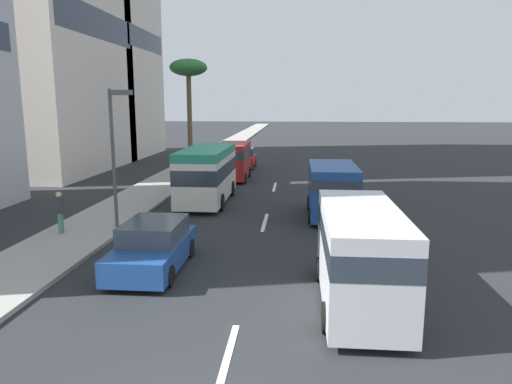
{
  "coord_description": "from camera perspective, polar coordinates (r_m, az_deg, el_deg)",
  "views": [
    {
      "loc": [
        -5.92,
        -1.38,
        5.23
      ],
      "look_at": [
        16.0,
        0.53,
        1.08
      ],
      "focal_mm": 33.22,
      "sensor_mm": 36.0,
      "label": 1
    }
  ],
  "objects": [
    {
      "name": "car_lead",
      "position": [
        38.81,
        -1.55,
        4.07
      ],
      "size": [
        4.07,
        1.92,
        1.62
      ],
      "rotation": [
        0.0,
        0.0,
        3.14
      ],
      "color": "#A51E1E",
      "rests_on": "ground_plane"
    },
    {
      "name": "street_lamp",
      "position": [
        20.02,
        -16.58,
        5.91
      ],
      "size": [
        0.24,
        0.97,
        5.64
      ],
      "color": "#4C4C51",
      "rests_on": "sidewalk_right"
    },
    {
      "name": "lane_stripe_far",
      "position": [
        29.91,
        2.25,
        0.61
      ],
      "size": [
        3.2,
        0.16,
        0.01
      ],
      "primitive_type": "cube",
      "color": "silver",
      "rests_on": "ground_plane"
    },
    {
      "name": "lane_stripe_mid",
      "position": [
        21.1,
        1.07,
        -3.66
      ],
      "size": [
        3.2,
        0.16,
        0.01
      ],
      "primitive_type": "cube",
      "color": "silver",
      "rests_on": "ground_plane"
    },
    {
      "name": "ground_plane",
      "position": [
        37.81,
        2.83,
        2.71
      ],
      "size": [
        198.0,
        198.0,
        0.0
      ],
      "primitive_type": "plane",
      "color": "#26282B"
    },
    {
      "name": "van_fourth",
      "position": [
        22.09,
        9.19,
        0.54
      ],
      "size": [
        4.68,
        2.23,
        2.44
      ],
      "color": "#1E478C",
      "rests_on": "ground_plane"
    },
    {
      "name": "van_sixth",
      "position": [
        12.6,
        12.43,
        -6.95
      ],
      "size": [
        5.4,
        2.06,
        2.57
      ],
      "color": "silver",
      "rests_on": "ground_plane"
    },
    {
      "name": "lane_stripe_near",
      "position": [
        10.34,
        -3.61,
        -19.71
      ],
      "size": [
        3.2,
        0.16,
        0.01
      ],
      "primitive_type": "cube",
      "color": "silver",
      "rests_on": "ground_plane"
    },
    {
      "name": "car_fifth",
      "position": [
        15.47,
        -12.29,
        -6.48
      ],
      "size": [
        4.31,
        1.97,
        1.54
      ],
      "rotation": [
        0.0,
        0.0,
        3.14
      ],
      "color": "#1E478C",
      "rests_on": "ground_plane"
    },
    {
      "name": "pedestrian_near_lamp",
      "position": [
        20.11,
        -22.55,
        -2.1
      ],
      "size": [
        0.3,
        0.33,
        1.67
      ],
      "rotation": [
        0.0,
        0.0,
        4.78
      ],
      "color": "#4C8C66",
      "rests_on": "sidewalk_right"
    },
    {
      "name": "minibus_third",
      "position": [
        25.22,
        -5.91,
        2.34
      ],
      "size": [
        6.69,
        2.33,
        2.9
      ],
      "rotation": [
        0.0,
        0.0,
        3.14
      ],
      "color": "silver",
      "rests_on": "ground_plane"
    },
    {
      "name": "van_second",
      "position": [
        32.67,
        -2.83,
        3.99
      ],
      "size": [
        4.76,
        2.18,
        2.51
      ],
      "rotation": [
        0.0,
        0.0,
        3.14
      ],
      "color": "#A51E1E",
      "rests_on": "ground_plane"
    },
    {
      "name": "palm_tree",
      "position": [
        37.66,
        -8.14,
        14.11
      ],
      "size": [
        2.88,
        2.88,
        8.39
      ],
      "color": "brown",
      "rests_on": "sidewalk_right"
    },
    {
      "name": "sidewalk_right",
      "position": [
        38.75,
        -7.95,
        2.93
      ],
      "size": [
        162.0,
        3.16,
        0.15
      ],
      "primitive_type": "cube",
      "color": "#9E9B93",
      "rests_on": "ground_plane"
    }
  ]
}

